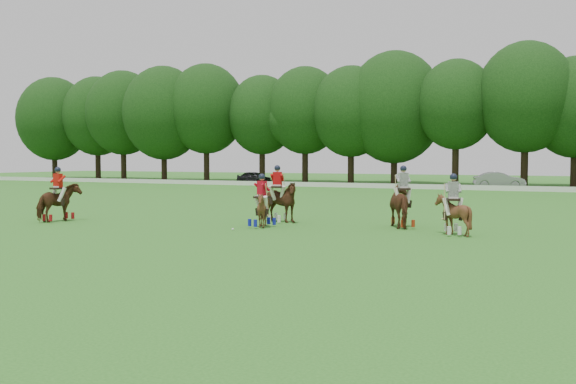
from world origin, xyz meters
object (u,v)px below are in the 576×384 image
at_px(polo_red_a, 58,202).
at_px(polo_red_b, 277,202).
at_px(car_mid, 499,180).
at_px(polo_ball, 233,229).
at_px(polo_stripe_a, 403,205).
at_px(polo_red_c, 262,209).
at_px(car_left, 254,177).
at_px(polo_stripe_b, 453,213).

xyz_separation_m(polo_red_a, polo_red_b, (8.70, 3.83, 0.03)).
distance_m(car_mid, polo_ball, 40.52).
xyz_separation_m(car_mid, polo_stripe_a, (1.41, -36.44, 0.15)).
bearing_deg(polo_ball, polo_red_c, 69.84).
bearing_deg(polo_red_c, polo_ball, -110.16).
relative_size(polo_red_a, polo_red_b, 0.97).
relative_size(car_left, polo_stripe_a, 1.60).
xyz_separation_m(polo_stripe_a, polo_ball, (-5.52, -3.87, -0.86)).
bearing_deg(polo_red_b, polo_red_c, -79.90).
xyz_separation_m(polo_stripe_b, polo_ball, (-7.83, -2.18, -0.73)).
bearing_deg(car_left, polo_ball, -145.70).
bearing_deg(car_mid, polo_red_b, 158.79).
bearing_deg(polo_stripe_a, polo_red_a, -163.15).
distance_m(car_left, polo_stripe_b, 48.15).
height_order(polo_stripe_a, polo_stripe_b, polo_stripe_a).
distance_m(car_left, polo_red_b, 42.79).
distance_m(polo_red_b, polo_red_c, 2.09).
height_order(polo_red_a, polo_red_b, polo_red_b).
height_order(car_mid, polo_red_c, polo_red_c).
bearing_deg(car_left, polo_red_b, -143.36).
bearing_deg(polo_red_c, car_mid, 84.72).
bearing_deg(polo_red_a, polo_stripe_b, 8.92).
bearing_deg(polo_ball, car_left, 118.16).
bearing_deg(polo_stripe_a, car_left, 126.64).
distance_m(polo_stripe_a, polo_ball, 6.80).
relative_size(car_left, polo_red_a, 1.66).
height_order(polo_red_a, polo_ball, polo_red_a).
relative_size(polo_red_a, polo_ball, 26.26).
bearing_deg(polo_red_c, polo_stripe_a, 26.35).
distance_m(polo_red_b, polo_ball, 3.55).
bearing_deg(polo_red_c, polo_stripe_b, 6.16).
height_order(car_mid, polo_stripe_a, polo_stripe_a).
distance_m(polo_red_c, polo_stripe_a, 5.59).
bearing_deg(car_left, polo_red_a, -156.12).
height_order(polo_red_a, polo_stripe_a, polo_stripe_a).
distance_m(car_mid, polo_red_c, 39.08).
distance_m(car_left, car_mid, 25.69).
relative_size(polo_red_a, polo_red_c, 1.11).
height_order(polo_red_b, polo_stripe_a, polo_stripe_a).
relative_size(polo_red_b, polo_ball, 27.15).
xyz_separation_m(polo_red_a, polo_stripe_b, (16.38, 2.57, -0.08)).
relative_size(car_mid, polo_red_a, 1.93).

